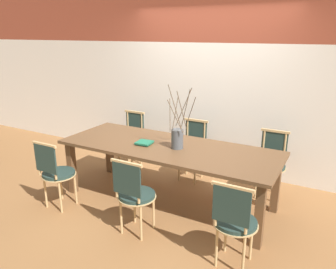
{
  "coord_description": "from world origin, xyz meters",
  "views": [
    {
      "loc": [
        1.86,
        -3.37,
        2.12
      ],
      "look_at": [
        0.0,
        0.0,
        0.92
      ],
      "focal_mm": 35.0,
      "sensor_mm": 36.0,
      "label": 1
    }
  ],
  "objects_px": {
    "book_stack": "(144,143)",
    "dining_table": "(168,152)",
    "vase_centerpiece": "(177,138)",
    "chair_near_center": "(234,220)",
    "chair_far_center": "(271,161)"
  },
  "relations": [
    {
      "from": "dining_table",
      "to": "book_stack",
      "type": "xyz_separation_m",
      "value": [
        -0.3,
        -0.08,
        0.1
      ]
    },
    {
      "from": "vase_centerpiece",
      "to": "chair_far_center",
      "type": "bearing_deg",
      "value": 40.12
    },
    {
      "from": "chair_far_center",
      "to": "book_stack",
      "type": "relative_size",
      "value": 4.36
    },
    {
      "from": "dining_table",
      "to": "book_stack",
      "type": "relative_size",
      "value": 13.47
    },
    {
      "from": "dining_table",
      "to": "chair_far_center",
      "type": "relative_size",
      "value": 3.09
    },
    {
      "from": "dining_table",
      "to": "chair_far_center",
      "type": "height_order",
      "value": "chair_far_center"
    },
    {
      "from": "vase_centerpiece",
      "to": "dining_table",
      "type": "bearing_deg",
      "value": 173.95
    },
    {
      "from": "dining_table",
      "to": "vase_centerpiece",
      "type": "distance_m",
      "value": 0.26
    },
    {
      "from": "dining_table",
      "to": "chair_far_center",
      "type": "distance_m",
      "value": 1.38
    },
    {
      "from": "book_stack",
      "to": "vase_centerpiece",
      "type": "bearing_deg",
      "value": 8.92
    },
    {
      "from": "chair_near_center",
      "to": "vase_centerpiece",
      "type": "height_order",
      "value": "vase_centerpiece"
    },
    {
      "from": "chair_near_center",
      "to": "book_stack",
      "type": "height_order",
      "value": "chair_near_center"
    },
    {
      "from": "book_stack",
      "to": "dining_table",
      "type": "bearing_deg",
      "value": 15.58
    },
    {
      "from": "vase_centerpiece",
      "to": "book_stack",
      "type": "xyz_separation_m",
      "value": [
        -0.44,
        -0.07,
        -0.12
      ]
    },
    {
      "from": "chair_far_center",
      "to": "vase_centerpiece",
      "type": "distance_m",
      "value": 1.33
    }
  ]
}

